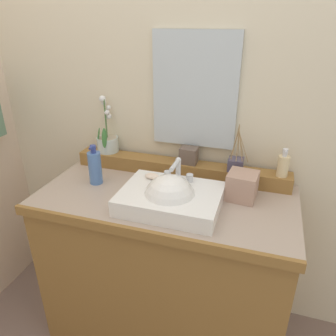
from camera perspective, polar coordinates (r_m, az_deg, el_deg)
name	(u,v)px	position (r m, az deg, el deg)	size (l,w,h in m)	color
floor	(166,329)	(2.13, -0.37, -26.73)	(2.99, 3.76, 0.10)	#765F56
wall_back	(189,100)	(1.74, 3.73, 12.05)	(2.99, 0.20, 2.46)	beige
vanity_cabinet	(166,266)	(1.77, -0.42, -17.02)	(1.21, 0.60, 0.87)	olive
back_ledge	(179,168)	(1.69, 1.98, -0.03)	(1.14, 0.10, 0.08)	olive
sink_basin	(170,199)	(1.41, 0.39, -5.54)	(0.44, 0.33, 0.26)	white
soap_bar	(152,176)	(1.50, -2.85, -1.46)	(0.07, 0.04, 0.02)	beige
potted_plant	(107,140)	(1.82, -10.74, 4.94)	(0.12, 0.13, 0.31)	silver
soap_dispenser	(283,165)	(1.60, 19.79, 0.46)	(0.05, 0.06, 0.14)	beige
reed_diffuser	(236,164)	(1.60, 11.97, 0.75)	(0.09, 0.08, 0.24)	#4E475D
trinket_box	(189,155)	(1.65, 3.71, 2.25)	(0.09, 0.07, 0.08)	brown
lotion_bottle	(95,167)	(1.63, -12.87, 0.16)	(0.06, 0.07, 0.20)	#4D74B4
tissue_box	(242,186)	(1.50, 13.05, -3.10)	(0.13, 0.13, 0.13)	tan
mirror	(195,91)	(1.61, 4.76, 13.47)	(0.42, 0.02, 0.56)	silver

